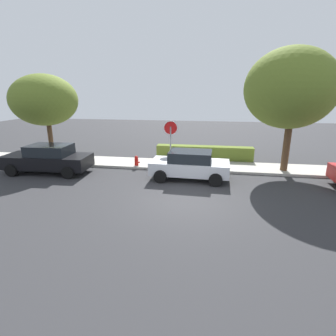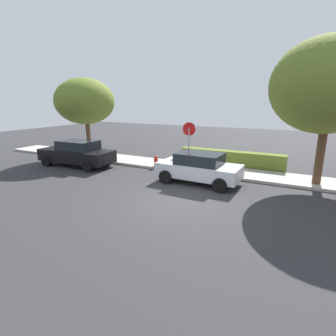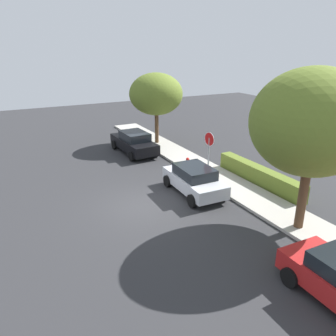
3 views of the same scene
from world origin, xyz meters
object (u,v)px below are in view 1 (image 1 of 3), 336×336
at_px(street_tree_near_corner, 44,100).
at_px(fire_hydrant, 137,162).
at_px(parked_car_silver, 190,165).
at_px(stop_sign, 171,136).
at_px(parked_car_black, 48,159).
at_px(street_tree_mid_block, 290,89).

height_order(street_tree_near_corner, fire_hydrant, street_tree_near_corner).
distance_m(parked_car_silver, fire_hydrant, 3.61).
height_order(stop_sign, parked_car_black, stop_sign).
bearing_deg(fire_hydrant, stop_sign, 4.07).
height_order(street_tree_near_corner, street_tree_mid_block, street_tree_mid_block).
bearing_deg(street_tree_mid_block, parked_car_silver, -157.83).
xyz_separation_m(parked_car_silver, street_tree_near_corner, (-9.11, 2.28, 3.03)).
distance_m(stop_sign, parked_car_silver, 2.38).
xyz_separation_m(street_tree_near_corner, street_tree_mid_block, (13.96, -0.30, 0.65)).
bearing_deg(stop_sign, fire_hydrant, -175.93).
bearing_deg(street_tree_mid_block, fire_hydrant, -177.02).
bearing_deg(parked_car_silver, street_tree_near_corner, 165.97).
xyz_separation_m(street_tree_near_corner, fire_hydrant, (5.88, -0.72, -3.42)).
bearing_deg(street_tree_near_corner, parked_car_black, -59.80).
bearing_deg(fire_hydrant, parked_car_black, -159.11).
bearing_deg(street_tree_mid_block, street_tree_near_corner, 178.76).
xyz_separation_m(parked_car_black, street_tree_mid_block, (12.55, 2.12, 3.65)).
bearing_deg(street_tree_mid_block, stop_sign, -177.38).
relative_size(street_tree_mid_block, fire_hydrant, 9.05).
bearing_deg(parked_car_silver, fire_hydrant, 154.33).
bearing_deg(parked_car_black, fire_hydrant, 20.89).
bearing_deg(stop_sign, parked_car_silver, -53.73).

